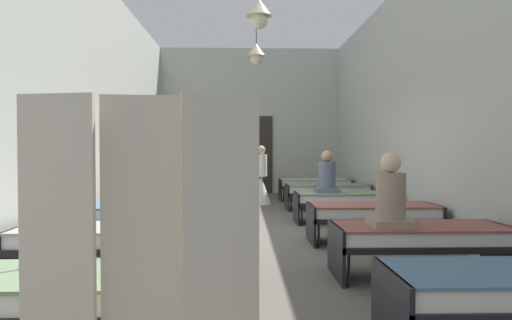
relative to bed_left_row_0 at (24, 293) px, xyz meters
name	(u,v)px	position (x,y,z in m)	size (l,w,h in m)	color
ground_plane	(256,235)	(1.72, 4.75, -0.49)	(6.14, 14.12, 0.10)	#59544C
room_shell	(254,105)	(1.72, 6.01, 1.82)	(5.94, 13.72, 4.51)	#B2B7AD
bed_left_row_0	(24,293)	(0.00, 0.00, 0.00)	(1.90, 0.84, 0.57)	black
bed_left_row_1	(105,239)	(0.00, 1.90, 0.00)	(1.90, 0.84, 0.57)	black
bed_right_row_1	(420,237)	(3.44, 1.90, 0.00)	(1.90, 0.84, 0.57)	black
bed_left_row_2	(142,214)	(0.00, 3.80, 0.00)	(1.90, 0.84, 0.57)	black
bed_right_row_2	(372,213)	(3.44, 3.80, 0.00)	(1.90, 0.84, 0.57)	black
bed_left_row_3	(164,200)	(0.00, 5.70, 0.00)	(1.90, 0.84, 0.57)	black
bed_right_row_3	(345,199)	(3.44, 5.70, 0.00)	(1.90, 0.84, 0.57)	black
bed_left_row_4	(177,191)	(0.00, 7.60, 0.00)	(1.90, 0.84, 0.57)	black
bed_right_row_4	(327,190)	(3.44, 7.60, 0.00)	(1.90, 0.84, 0.57)	black
bed_left_row_5	(187,184)	(0.00, 9.50, 0.00)	(1.90, 0.84, 0.57)	black
bed_right_row_5	(314,184)	(3.44, 9.50, 0.00)	(1.90, 0.84, 0.57)	black
nurse_near_aisle	(261,183)	(1.96, 8.66, 0.09)	(0.52, 0.52, 1.49)	white
patient_seated_primary	(391,199)	(3.09, 1.84, 0.43)	(0.44, 0.44, 0.80)	gray
patient_seated_secondary	(327,177)	(3.09, 5.68, 0.43)	(0.44, 0.44, 0.80)	#515B70
potted_plant	(254,171)	(1.82, 10.41, 0.30)	(0.63, 0.63, 1.14)	brown
privacy_screen	(140,258)	(0.95, -0.76, 0.41)	(1.25, 0.19, 1.70)	#BCB29E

